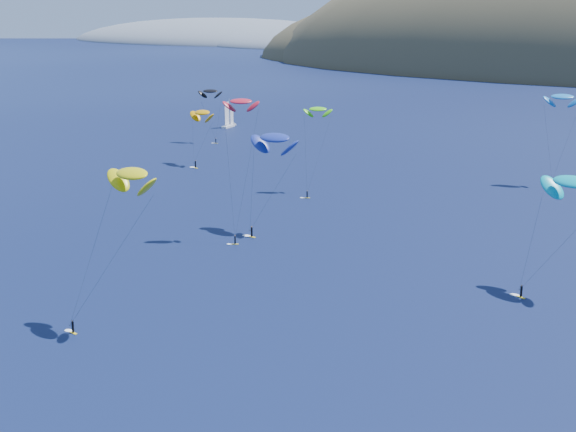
% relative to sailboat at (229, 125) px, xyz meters
% --- Properties ---
extents(headland, '(460.00, 250.00, 60.00)m').
position_rel_sailboat_xyz_m(headland, '(-343.15, 543.20, -4.26)').
color(headland, slate).
rests_on(headland, ground).
extents(sailboat, '(8.39, 7.27, 10.48)m').
position_rel_sailboat_xyz_m(sailboat, '(0.00, 0.00, 0.00)').
color(sailboat, silver).
rests_on(sailboat, ground).
extents(kitesurfer_1, '(9.52, 9.89, 16.76)m').
position_rel_sailboat_xyz_m(kitesurfer_1, '(31.16, -59.69, 13.37)').
color(kitesurfer_1, yellow).
rests_on(kitesurfer_1, ground).
extents(kitesurfer_2, '(10.95, 10.98, 23.96)m').
position_rel_sailboat_xyz_m(kitesurfer_2, '(90.09, -158.43, 20.48)').
color(kitesurfer_2, yellow).
rests_on(kitesurfer_2, ground).
extents(kitesurfer_3, '(7.02, 12.07, 21.20)m').
position_rel_sailboat_xyz_m(kitesurfer_3, '(73.76, -72.71, 18.44)').
color(kitesurfer_3, yellow).
rests_on(kitesurfer_3, ground).
extents(kitesurfer_4, '(9.11, 6.30, 23.84)m').
position_rel_sailboat_xyz_m(kitesurfer_4, '(122.15, -37.03, 20.55)').
color(kitesurfer_4, yellow).
rests_on(kitesurfer_4, ground).
extents(kitesurfer_5, '(11.38, 11.87, 20.21)m').
position_rel_sailboat_xyz_m(kitesurfer_5, '(139.34, -115.21, 16.40)').
color(kitesurfer_5, yellow).
rests_on(kitesurfer_5, ground).
extents(kitesurfer_9, '(6.99, 9.24, 27.70)m').
position_rel_sailboat_xyz_m(kitesurfer_9, '(79.36, -114.52, 24.91)').
color(kitesurfer_9, yellow).
rests_on(kitesurfer_9, ground).
extents(kitesurfer_10, '(11.31, 11.15, 21.27)m').
position_rel_sailboat_xyz_m(kitesurfer_10, '(82.27, -107.21, 17.36)').
color(kitesurfer_10, yellow).
rests_on(kitesurfer_10, ground).
extents(kitesurfer_12, '(8.17, 5.63, 18.34)m').
position_rel_sailboat_xyz_m(kitesurfer_12, '(12.01, -28.20, 15.32)').
color(kitesurfer_12, yellow).
rests_on(kitesurfer_12, ground).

